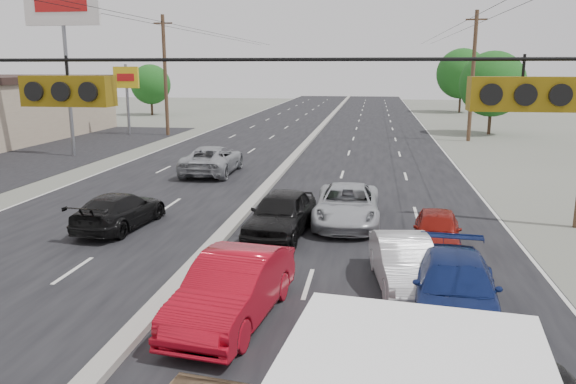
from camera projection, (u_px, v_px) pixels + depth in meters
name	position (u px, v px, depth m)	size (l,w,h in m)	color
road_surface	(296.00, 157.00, 36.85)	(20.00, 160.00, 0.02)	black
center_median	(296.00, 155.00, 36.83)	(0.50, 160.00, 0.20)	gray
parking_lot	(11.00, 163.00, 34.52)	(10.00, 42.00, 0.02)	black
utility_pole_left_c	(165.00, 75.00, 47.23)	(1.60, 0.30, 10.00)	#422D1E
utility_pole_right_c	(473.00, 76.00, 43.55)	(1.60, 0.30, 10.00)	#422D1E
traffic_signals	(60.00, 87.00, 6.50)	(25.00, 0.30, 0.54)	black
pole_sign_billboard	(63.00, 16.00, 35.13)	(5.00, 0.25, 11.00)	slate
pole_sign_far	(127.00, 83.00, 47.90)	(2.20, 0.25, 6.00)	slate
tree_left_far	(151.00, 84.00, 68.23)	(4.80, 4.80, 6.12)	#382619
tree_right_mid	(492.00, 84.00, 48.18)	(5.60, 5.60, 7.14)	#382619
tree_right_far	(462.00, 74.00, 72.02)	(6.40, 6.40, 8.16)	#382619
red_sedan	(233.00, 289.00, 12.79)	(1.64, 4.71, 1.55)	#A50A19
queue_car_a	(281.00, 214.00, 19.36)	(1.83, 4.54, 1.55)	black
queue_car_b	(404.00, 263.00, 14.81)	(1.40, 4.02, 1.32)	#B9B9BB
queue_car_c	(347.00, 205.00, 20.84)	(2.35, 5.09, 1.41)	#A7AAAE
queue_car_d	(455.00, 289.00, 13.00)	(1.94, 4.78, 1.39)	navy
queue_car_e	(437.00, 231.00, 17.94)	(1.47, 3.64, 1.24)	maroon
oncoming_near	(120.00, 211.00, 20.27)	(1.82, 4.48, 1.30)	black
oncoming_far	(212.00, 160.00, 30.72)	(2.54, 5.51, 1.53)	gray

